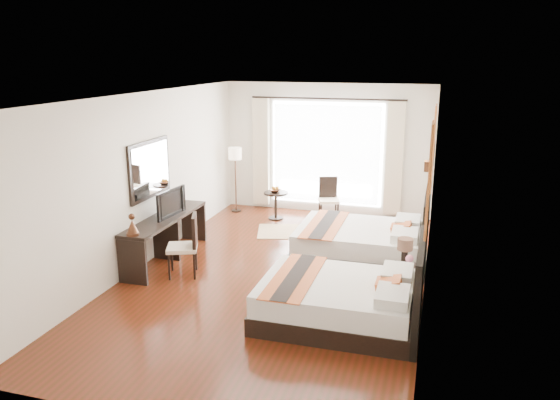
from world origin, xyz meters
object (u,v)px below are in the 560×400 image
(side_table, at_px, (276,206))
(window_chair, at_px, (328,207))
(table_lamp, at_px, (405,246))
(console_desk, at_px, (166,238))
(floor_lamp, at_px, (235,158))
(television, at_px, (167,202))
(bed_far, at_px, (365,242))
(bed_near, at_px, (344,299))
(desk_chair, at_px, (184,257))
(nightstand, at_px, (406,282))
(vase, at_px, (409,263))
(fruit_bowl, at_px, (275,191))

(side_table, height_order, window_chair, window_chair)
(table_lamp, relative_size, side_table, 0.61)
(console_desk, distance_m, floor_lamp, 3.19)
(table_lamp, bearing_deg, television, 174.55)
(floor_lamp, xyz_separation_m, window_chair, (2.08, -0.01, -0.93))
(table_lamp, xyz_separation_m, floor_lamp, (-3.86, 3.39, 0.46))
(bed_far, bearing_deg, bed_near, -88.89)
(desk_chair, relative_size, window_chair, 1.11)
(desk_chair, distance_m, side_table, 3.35)
(table_lamp, xyz_separation_m, side_table, (-2.85, 3.08, -0.45))
(bed_far, distance_m, table_lamp, 1.50)
(bed_far, xyz_separation_m, console_desk, (-3.22, -0.94, 0.06))
(bed_near, distance_m, television, 3.61)
(nightstand, xyz_separation_m, window_chair, (-1.82, 3.42, 0.05))
(nightstand, bearing_deg, bed_near, -125.81)
(bed_far, height_order, floor_lamp, floor_lamp)
(bed_near, height_order, desk_chair, bed_near)
(bed_far, bearing_deg, desk_chair, -150.66)
(television, distance_m, floor_lamp, 3.02)
(bed_near, relative_size, bed_far, 0.96)
(vase, xyz_separation_m, console_desk, (-4.02, 0.51, -0.19))
(desk_chair, xyz_separation_m, window_chair, (1.57, 3.61, -0.03))
(bed_near, bearing_deg, console_desk, 157.55)
(vase, distance_m, window_chair, 4.04)
(vase, bearing_deg, side_table, 131.72)
(window_chair, bearing_deg, fruit_bowl, -92.14)
(bed_far, height_order, vase, bed_far)
(vase, relative_size, console_desk, 0.06)
(bed_far, relative_size, floor_lamp, 1.51)
(bed_far, relative_size, vase, 16.22)
(television, relative_size, side_table, 1.36)
(bed_near, relative_size, television, 2.58)
(vase, height_order, floor_lamp, floor_lamp)
(television, height_order, fruit_bowl, television)
(bed_near, relative_size, desk_chair, 2.10)
(bed_far, relative_size, television, 2.70)
(television, distance_m, desk_chair, 1.08)
(bed_far, xyz_separation_m, nightstand, (0.76, -1.30, -0.09))
(vase, bearing_deg, fruit_bowl, 131.94)
(nightstand, relative_size, console_desk, 0.21)
(console_desk, relative_size, side_table, 3.76)
(desk_chair, relative_size, side_table, 1.68)
(desk_chair, distance_m, window_chair, 3.94)
(bed_far, distance_m, fruit_bowl, 2.82)
(bed_near, bearing_deg, side_table, 117.74)
(bed_far, bearing_deg, console_desk, -163.68)
(desk_chair, distance_m, floor_lamp, 3.76)
(floor_lamp, bearing_deg, desk_chair, -82.00)
(nightstand, relative_size, table_lamp, 1.30)
(bed_near, relative_size, table_lamp, 5.81)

